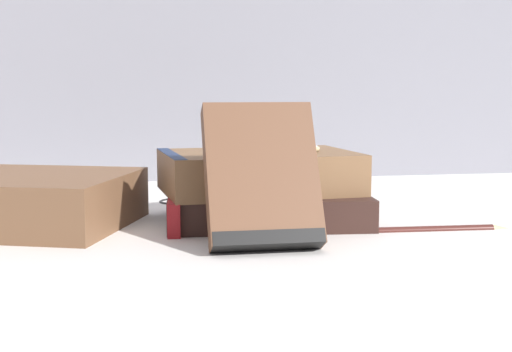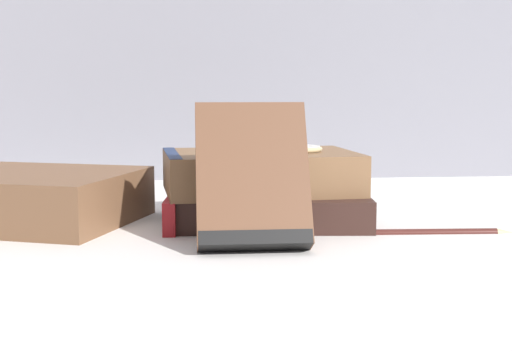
{
  "view_description": "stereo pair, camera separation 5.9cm",
  "coord_description": "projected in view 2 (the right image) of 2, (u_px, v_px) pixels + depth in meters",
  "views": [
    {
      "loc": [
        -0.08,
        -0.71,
        0.14
      ],
      "look_at": [
        0.05,
        -0.02,
        0.05
      ],
      "focal_mm": 50.0,
      "sensor_mm": 36.0,
      "label": 1
    },
    {
      "loc": [
        -0.02,
        -0.72,
        0.14
      ],
      "look_at": [
        0.05,
        -0.02,
        0.05
      ],
      "focal_mm": 50.0,
      "sensor_mm": 36.0,
      "label": 2
    }
  ],
  "objects": [
    {
      "name": "pocket_watch",
      "position": [
        298.0,
        148.0,
        0.73
      ],
      "size": [
        0.05,
        0.05,
        0.01
      ],
      "color": "silver",
      "rests_on": "book_flat_top"
    },
    {
      "name": "book_flat_top",
      "position": [
        255.0,
        172.0,
        0.73
      ],
      "size": [
        0.2,
        0.15,
        0.04
      ],
      "rotation": [
        0.0,
        0.0,
        0.08
      ],
      "color": "brown",
      "rests_on": "book_flat_bottom"
    },
    {
      "name": "book_flat_bottom",
      "position": [
        263.0,
        207.0,
        0.73
      ],
      "size": [
        0.21,
        0.16,
        0.03
      ],
      "rotation": [
        0.0,
        0.0,
        -0.09
      ],
      "color": "#331E19",
      "rests_on": "ground_plane"
    },
    {
      "name": "book_leaning_front",
      "position": [
        252.0,
        181.0,
        0.61
      ],
      "size": [
        0.1,
        0.08,
        0.12
      ],
      "rotation": [
        -0.49,
        0.0,
        0.0
      ],
      "color": "brown",
      "rests_on": "ground_plane"
    },
    {
      "name": "ground_plane",
      "position": [
        211.0,
        222.0,
        0.73
      ],
      "size": [
        3.0,
        3.0,
        0.0
      ],
      "primitive_type": "plane",
      "color": "silver"
    },
    {
      "name": "book_side_left",
      "position": [
        12.0,
        197.0,
        0.73
      ],
      "size": [
        0.28,
        0.24,
        0.05
      ],
      "rotation": [
        0.0,
        0.0,
        -0.35
      ],
      "color": "brown",
      "rests_on": "ground_plane"
    },
    {
      "name": "fountain_pen",
      "position": [
        438.0,
        229.0,
        0.67
      ],
      "size": [
        0.15,
        0.02,
        0.01
      ],
      "rotation": [
        0.0,
        0.0,
        -0.05
      ],
      "color": "#471E19",
      "rests_on": "ground_plane"
    },
    {
      "name": "reading_glasses",
      "position": [
        211.0,
        198.0,
        0.88
      ],
      "size": [
        0.11,
        0.07,
        0.0
      ],
      "rotation": [
        0.0,
        0.0,
        0.23
      ],
      "color": "black",
      "rests_on": "ground_plane"
    }
  ]
}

